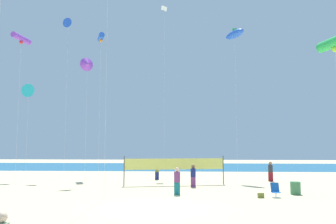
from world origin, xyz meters
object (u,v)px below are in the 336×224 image
at_px(kite_green_tube, 335,42).
at_px(kite_blue_tube, 101,37).
at_px(trash_barrel, 295,188).
at_px(kite_white_diamond, 165,11).
at_px(beachgoer_navy_shirt, 193,175).
at_px(folding_beach_chair, 275,190).
at_px(beachgoer_olive_shirt, 157,170).
at_px(kite_violet_delta, 87,64).
at_px(kite_blue_inflatable, 235,34).
at_px(kite_cyan_delta, 29,91).
at_px(kite_blue_delta, 68,24).
at_px(beachgoer_plum_shirt, 177,180).
at_px(beachgoer_charcoal_shirt, 270,171).
at_px(kite_violet_tube, 21,39).
at_px(beach_handbag, 261,195).
at_px(volleyball_net, 175,165).

distance_m(kite_green_tube, kite_blue_tube, 25.04).
bearing_deg(trash_barrel, kite_white_diamond, 123.52).
distance_m(beachgoer_navy_shirt, folding_beach_chair, 7.12).
bearing_deg(folding_beach_chair, beachgoer_navy_shirt, 132.94).
relative_size(beachgoer_olive_shirt, kite_green_tube, 0.16).
distance_m(trash_barrel, kite_violet_delta, 19.84).
bearing_deg(kite_violet_delta, kite_blue_inflatable, 20.30).
relative_size(beachgoer_olive_shirt, kite_cyan_delta, 0.18).
relative_size(beachgoer_navy_shirt, kite_white_diamond, 0.09).
distance_m(folding_beach_chair, kite_blue_delta, 27.79).
height_order(beachgoer_plum_shirt, beachgoer_charcoal_shirt, beachgoer_plum_shirt).
bearing_deg(folding_beach_chair, kite_violet_tube, 161.07).
xyz_separation_m(folding_beach_chair, trash_barrel, (1.65, 1.28, -0.05)).
bearing_deg(kite_violet_delta, kite_white_diamond, 54.68).
xyz_separation_m(beachgoer_olive_shirt, kite_blue_tube, (-6.64, 3.55, 14.40)).
height_order(kite_violet_delta, kite_blue_inflatable, kite_blue_inflatable).
xyz_separation_m(kite_violet_tube, kite_blue_tube, (4.75, 8.58, 2.81)).
distance_m(beachgoer_charcoal_shirt, kite_blue_delta, 25.99).
xyz_separation_m(beachgoer_plum_shirt, kite_green_tube, (9.69, -2.34, 8.53)).
height_order(kite_violet_tube, kite_white_diamond, kite_white_diamond).
bearing_deg(beach_handbag, beachgoer_navy_shirt, 127.90).
relative_size(beachgoer_navy_shirt, kite_blue_delta, 0.10).
xyz_separation_m(folding_beach_chair, kite_green_tube, (3.43, -1.59, 9.02)).
relative_size(kite_green_tube, kite_blue_tube, 0.63).
bearing_deg(kite_blue_delta, beachgoer_plum_shirt, -45.36).
xyz_separation_m(kite_blue_delta, kite_violet_tube, (-1.37, -7.50, -4.08)).
height_order(folding_beach_chair, beach_handbag, folding_beach_chair).
distance_m(beachgoer_olive_shirt, kite_cyan_delta, 14.79).
distance_m(beachgoer_plum_shirt, beachgoer_charcoal_shirt, 12.14).
bearing_deg(trash_barrel, kite_violet_tube, 168.56).
bearing_deg(kite_violet_tube, beachgoer_plum_shirt, -19.75).
height_order(beachgoer_olive_shirt, volleyball_net, volleyball_net).
bearing_deg(kite_blue_tube, kite_violet_delta, -84.60).
relative_size(volleyball_net, kite_blue_inflatable, 0.54).
distance_m(beach_handbag, kite_violet_delta, 18.52).
bearing_deg(beachgoer_navy_shirt, kite_violet_tube, 53.35).
bearing_deg(kite_blue_inflatable, volleyball_net, -135.11).
distance_m(beachgoer_plum_shirt, trash_barrel, 7.94).
distance_m(volleyball_net, kite_violet_tube, 17.12).
bearing_deg(beachgoer_charcoal_shirt, beach_handbag, -125.89).
xyz_separation_m(beach_handbag, kite_blue_inflatable, (0.41, 12.57, 14.55)).
relative_size(beachgoer_navy_shirt, volleyball_net, 0.21).
xyz_separation_m(trash_barrel, kite_green_tube, (1.78, -2.87, 9.07)).
xyz_separation_m(beachgoer_olive_shirt, kite_blue_delta, (-10.01, 2.48, 15.67)).
relative_size(beachgoer_olive_shirt, beachgoer_charcoal_shirt, 0.91).
relative_size(trash_barrel, volleyball_net, 0.10).
relative_size(kite_violet_delta, kite_green_tube, 1.13).
relative_size(beachgoer_plum_shirt, kite_green_tube, 0.18).
bearing_deg(kite_cyan_delta, kite_blue_delta, 51.55).
relative_size(beachgoer_charcoal_shirt, kite_blue_delta, 0.10).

